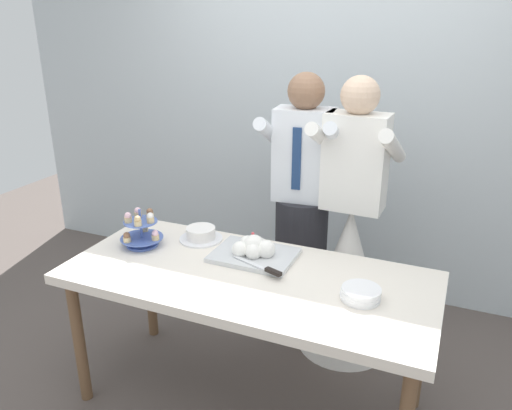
# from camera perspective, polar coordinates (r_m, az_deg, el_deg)

# --- Properties ---
(ground_plane) EXTENTS (8.00, 8.00, 0.00)m
(ground_plane) POSITION_cam_1_polar(r_m,az_deg,el_deg) (2.90, -0.86, -21.34)
(ground_plane) COLOR #564C47
(rear_wall) EXTENTS (5.20, 0.10, 2.90)m
(rear_wall) POSITION_cam_1_polar(r_m,az_deg,el_deg) (3.60, 8.90, 12.58)
(rear_wall) COLOR silver
(rear_wall) RESTS_ON ground_plane
(dessert_table) EXTENTS (1.80, 0.80, 0.78)m
(dessert_table) POSITION_cam_1_polar(r_m,az_deg,el_deg) (2.49, -0.94, -9.28)
(dessert_table) COLOR silver
(dessert_table) RESTS_ON ground_plane
(cupcake_stand) EXTENTS (0.23, 0.23, 0.21)m
(cupcake_stand) POSITION_cam_1_polar(r_m,az_deg,el_deg) (2.77, -12.89, -2.82)
(cupcake_stand) COLOR #4C66B2
(cupcake_stand) RESTS_ON dessert_table
(main_cake_tray) EXTENTS (0.43, 0.35, 0.12)m
(main_cake_tray) POSITION_cam_1_polar(r_m,az_deg,el_deg) (2.59, -0.19, -5.20)
(main_cake_tray) COLOR silver
(main_cake_tray) RESTS_ON dessert_table
(plate_stack) EXTENTS (0.18, 0.18, 0.05)m
(plate_stack) POSITION_cam_1_polar(r_m,az_deg,el_deg) (2.28, 11.81, -9.86)
(plate_stack) COLOR white
(plate_stack) RESTS_ON dessert_table
(round_cake) EXTENTS (0.24, 0.24, 0.07)m
(round_cake) POSITION_cam_1_polar(r_m,az_deg,el_deg) (2.81, -6.29, -3.33)
(round_cake) COLOR white
(round_cake) RESTS_ON dessert_table
(person_groom) EXTENTS (0.50, 0.53, 1.66)m
(person_groom) POSITION_cam_1_polar(r_m,az_deg,el_deg) (3.08, 5.19, -2.30)
(person_groom) COLOR #232328
(person_groom) RESTS_ON ground_plane
(person_bride) EXTENTS (0.56, 0.56, 1.66)m
(person_bride) POSITION_cam_1_polar(r_m,az_deg,el_deg) (3.04, 10.45, -6.28)
(person_bride) COLOR white
(person_bride) RESTS_ON ground_plane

